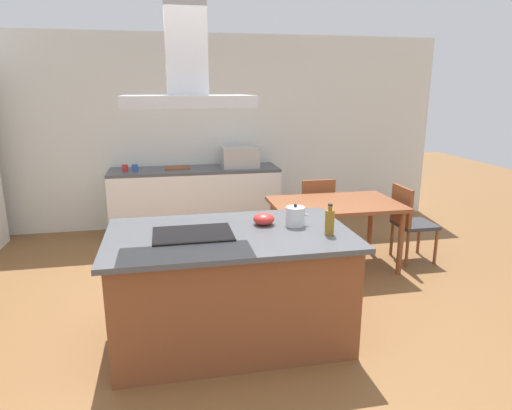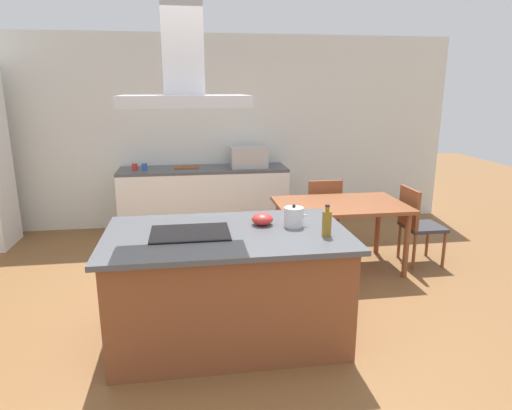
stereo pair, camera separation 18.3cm
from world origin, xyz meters
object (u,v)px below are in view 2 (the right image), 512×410
object	(u,v)px
cooktop	(190,233)
dining_table	(340,211)
chair_at_right_end	(417,221)
countertop_microwave	(249,157)
coffee_mug_blue	(144,167)
cutting_board	(187,167)
coffee_mug_red	(135,167)
range_hood	(184,70)
mixing_bowl	(262,219)
chair_facing_back_wall	(322,209)
olive_oil_bottle	(327,223)
tea_kettle	(294,217)

from	to	relation	value
cooktop	dining_table	world-z (taller)	cooktop
chair_at_right_end	cooktop	bearing A→B (deg)	-153.55
countertop_microwave	coffee_mug_blue	size ratio (longest dim) A/B	5.56
countertop_microwave	cutting_board	xyz separation A→B (m)	(-0.86, 0.05, -0.13)
coffee_mug_red	range_hood	size ratio (longest dim) A/B	0.10
coffee_mug_red	dining_table	xyz separation A→B (m)	(2.35, -1.57, -0.28)
cutting_board	coffee_mug_blue	bearing A→B (deg)	-171.31
mixing_bowl	countertop_microwave	size ratio (longest dim) A/B	0.35
countertop_microwave	coffee_mug_blue	xyz separation A→B (m)	(-1.42, -0.04, -0.09)
chair_at_right_end	range_hood	size ratio (longest dim) A/B	0.99
cutting_board	chair_facing_back_wall	xyz separation A→B (m)	(1.66, -0.99, -0.40)
olive_oil_bottle	dining_table	xyz separation A→B (m)	(0.63, 1.48, -0.33)
olive_oil_bottle	coffee_mug_red	size ratio (longest dim) A/B	2.67
chair_at_right_end	range_hood	xyz separation A→B (m)	(-2.56, -1.28, 1.59)
countertop_microwave	chair_facing_back_wall	distance (m)	1.34
countertop_microwave	coffee_mug_blue	bearing A→B (deg)	-178.56
cooktop	dining_table	size ratio (longest dim) A/B	0.43
countertop_microwave	mixing_bowl	bearing A→B (deg)	-95.48
tea_kettle	countertop_microwave	size ratio (longest dim) A/B	0.41
olive_oil_bottle	cutting_board	size ratio (longest dim) A/B	0.71
chair_facing_back_wall	range_hood	size ratio (longest dim) A/B	0.99
mixing_bowl	chair_facing_back_wall	distance (m)	2.13
mixing_bowl	cutting_board	world-z (taller)	mixing_bowl
cooktop	mixing_bowl	bearing A→B (deg)	13.84
tea_kettle	chair_at_right_end	xyz separation A→B (m)	(1.73, 1.21, -0.47)
dining_table	range_hood	bearing A→B (deg)	-142.26
cooktop	coffee_mug_blue	world-z (taller)	coffee_mug_blue
coffee_mug_blue	cutting_board	world-z (taller)	coffee_mug_blue
tea_kettle	olive_oil_bottle	world-z (taller)	olive_oil_bottle
coffee_mug_red	range_hood	world-z (taller)	range_hood
countertop_microwave	chair_facing_back_wall	size ratio (longest dim) A/B	0.56
olive_oil_bottle	chair_facing_back_wall	distance (m)	2.29
coffee_mug_blue	cutting_board	size ratio (longest dim) A/B	0.26
olive_oil_bottle	countertop_microwave	distance (m)	3.09
olive_oil_bottle	mixing_bowl	world-z (taller)	olive_oil_bottle
olive_oil_bottle	tea_kettle	bearing A→B (deg)	124.55
tea_kettle	olive_oil_bottle	distance (m)	0.33
countertop_microwave	chair_facing_back_wall	world-z (taller)	countertop_microwave
mixing_bowl	dining_table	xyz separation A→B (m)	(1.06, 1.13, -0.28)
coffee_mug_blue	cutting_board	xyz separation A→B (m)	(0.56, 0.09, -0.04)
chair_at_right_end	coffee_mug_red	bearing A→B (deg)	154.28
mixing_bowl	coffee_mug_blue	world-z (taller)	mixing_bowl
chair_at_right_end	range_hood	bearing A→B (deg)	-153.55
cutting_board	range_hood	xyz separation A→B (m)	(0.02, -2.93, 1.19)
mixing_bowl	coffee_mug_blue	size ratio (longest dim) A/B	1.93
cutting_board	chair_facing_back_wall	bearing A→B (deg)	-30.76
coffee_mug_red	dining_table	world-z (taller)	coffee_mug_red
cooktop	chair_at_right_end	size ratio (longest dim) A/B	0.67
tea_kettle	range_hood	world-z (taller)	range_hood
chair_facing_back_wall	range_hood	xyz separation A→B (m)	(-1.65, -1.94, 1.59)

